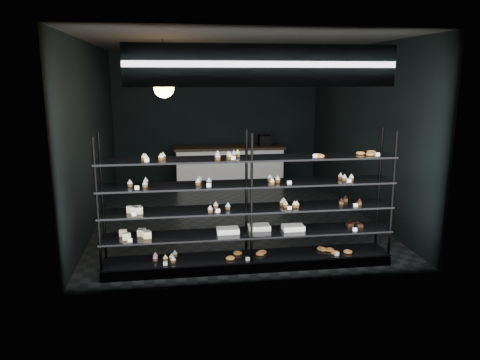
% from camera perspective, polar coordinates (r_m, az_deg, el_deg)
% --- Properties ---
extents(room, '(5.01, 6.01, 3.20)m').
position_cam_1_polar(room, '(8.67, -0.93, 5.74)').
color(room, black).
rests_on(room, ground).
extents(display_shelf, '(4.00, 0.50, 1.91)m').
position_cam_1_polar(display_shelf, '(6.48, 0.86, -5.40)').
color(display_shelf, black).
rests_on(display_shelf, room).
extents(signage, '(3.30, 0.05, 0.50)m').
position_cam_1_polar(signage, '(5.72, 2.90, 13.78)').
color(signage, '#0D1345').
rests_on(signage, room).
extents(pendant_lamp, '(0.31, 0.31, 0.89)m').
position_cam_1_polar(pendant_lamp, '(7.50, -9.27, 11.05)').
color(pendant_lamp, black).
rests_on(pendant_lamp, room).
extents(service_counter, '(2.64, 0.65, 1.23)m').
position_cam_1_polar(service_counter, '(11.32, -1.24, 1.72)').
color(service_counter, white).
rests_on(service_counter, room).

